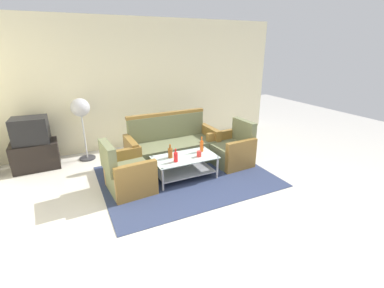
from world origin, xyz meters
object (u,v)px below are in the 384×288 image
object	(u,v)px
bottle_red	(176,157)
cup	(199,154)
television	(30,130)
bottle_brown	(170,153)
pedestal_fan	(81,111)
armchair_right	(232,150)
armchair_left	(127,174)
tv_stand	(36,155)
bottle_orange	(202,146)
coffee_table	(185,164)
couch	(172,147)

from	to	relation	value
bottle_red	cup	xyz separation A→B (m)	(0.45, 0.02, -0.04)
cup	television	distance (m)	3.14
bottle_brown	television	xyz separation A→B (m)	(-2.14, 1.55, 0.26)
pedestal_fan	television	bearing A→B (deg)	-177.01
armchair_right	cup	world-z (taller)	armchair_right
armchair_right	cup	distance (m)	0.92
armchair_right	bottle_red	distance (m)	1.36
armchair_left	bottle_brown	bearing A→B (deg)	89.97
tv_stand	bottle_orange	bearing A→B (deg)	-29.05
bottle_red	tv_stand	world-z (taller)	bottle_red
pedestal_fan	tv_stand	bearing A→B (deg)	-176.85
armchair_right	bottle_red	size ratio (longest dim) A/B	3.73
tv_stand	coffee_table	bearing A→B (deg)	-34.48
couch	pedestal_fan	distance (m)	1.93
tv_stand	pedestal_fan	xyz separation A→B (m)	(0.91, 0.05, 0.75)
couch	tv_stand	size ratio (longest dim) A/B	2.26
bottle_orange	cup	bearing A→B (deg)	-128.55
tv_stand	television	distance (m)	0.50
television	couch	bearing A→B (deg)	164.54
television	bottle_orange	bearing A→B (deg)	154.96
armchair_right	television	xyz separation A→B (m)	(-3.47, 1.47, 0.47)
bottle_orange	armchair_right	bearing A→B (deg)	4.94
armchair_left	bottle_brown	xyz separation A→B (m)	(0.77, 0.06, 0.21)
bottle_orange	bottle_red	size ratio (longest dim) A/B	1.24
television	pedestal_fan	bearing A→B (deg)	-172.95
couch	bottle_red	size ratio (longest dim) A/B	7.94
armchair_left	cup	bearing A→B (deg)	80.14
couch	bottle_orange	distance (m)	0.76
television	pedestal_fan	xyz separation A→B (m)	(0.91, 0.05, 0.25)
armchair_left	tv_stand	bearing A→B (deg)	-144.11
couch	bottle_brown	size ratio (longest dim) A/B	7.52
armchair_right	television	distance (m)	3.80
bottle_red	cup	size ratio (longest dim) A/B	2.28
bottle_brown	pedestal_fan	xyz separation A→B (m)	(-1.23, 1.60, 0.51)
television	coffee_table	bearing A→B (deg)	149.53
cup	television	xyz separation A→B (m)	(-2.61, 1.73, 0.30)
armchair_right	pedestal_fan	bearing A→B (deg)	55.97
armchair_left	tv_stand	size ratio (longest dim) A/B	1.06
armchair_left	bottle_brown	world-z (taller)	armchair_left
armchair_left	armchair_right	bearing A→B (deg)	89.31
armchair_left	coffee_table	distance (m)	1.01
couch	tv_stand	world-z (taller)	couch
armchair_right	couch	bearing A→B (deg)	55.93
bottle_orange	tv_stand	xyz separation A→B (m)	(-2.76, 1.53, -0.26)
armchair_left	pedestal_fan	world-z (taller)	pedestal_fan
couch	bottle_orange	bearing A→B (deg)	113.99
armchair_left	bottle_red	xyz separation A→B (m)	(0.79, -0.14, 0.21)
couch	tv_stand	xyz separation A→B (m)	(-2.45, 0.87, -0.06)
armchair_left	bottle_orange	distance (m)	1.41
armchair_right	bottle_orange	xyz separation A→B (m)	(-0.71, -0.06, 0.23)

